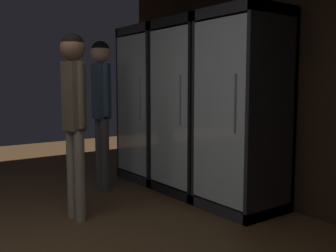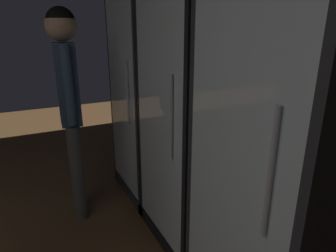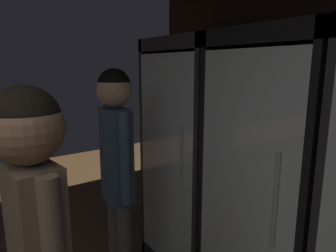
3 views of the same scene
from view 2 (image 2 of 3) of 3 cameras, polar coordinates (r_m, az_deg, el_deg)
The scene contains 4 objects.
cooler_far_left at distance 2.72m, azimuth -1.62°, elevation 5.79°, with size 0.74×0.67×1.92m.
cooler_left at distance 2.07m, azimuth 7.27°, elevation 1.49°, with size 0.74×0.67×1.92m.
cooler_center at distance 1.54m, azimuth 23.27°, elevation -6.06°, with size 0.74×0.67×1.92m.
shopper_near at distance 2.37m, azimuth -18.95°, elevation 6.37°, with size 0.34×0.22×1.69m.
Camera 2 is at (0.29, 1.60, 1.53)m, focal length 31.16 mm.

